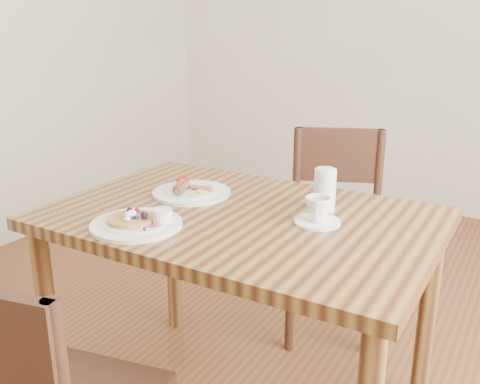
# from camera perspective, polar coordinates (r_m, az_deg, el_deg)

# --- Properties ---
(dining_table) EXTENTS (1.20, 0.80, 0.75)m
(dining_table) POSITION_cam_1_polar(r_m,az_deg,el_deg) (1.72, -0.00, -5.36)
(dining_table) COLOR olive
(dining_table) RESTS_ON ground
(chair_far) EXTENTS (0.55, 0.55, 0.88)m
(chair_far) POSITION_cam_1_polar(r_m,az_deg,el_deg) (2.35, 10.20, -3.22)
(chair_far) COLOR #3C2115
(chair_far) RESTS_ON ground
(pancake_plate) EXTENTS (0.27, 0.27, 0.06)m
(pancake_plate) POSITION_cam_1_polar(r_m,az_deg,el_deg) (1.60, -10.83, -3.17)
(pancake_plate) COLOR white
(pancake_plate) RESTS_ON dining_table
(breakfast_plate) EXTENTS (0.27, 0.27, 0.04)m
(breakfast_plate) POSITION_cam_1_polar(r_m,az_deg,el_deg) (1.87, -5.31, 0.10)
(breakfast_plate) COLOR white
(breakfast_plate) RESTS_ON dining_table
(teacup_saucer) EXTENTS (0.14, 0.14, 0.08)m
(teacup_saucer) POSITION_cam_1_polar(r_m,az_deg,el_deg) (1.61, 8.31, -2.10)
(teacup_saucer) COLOR white
(teacup_saucer) RESTS_ON dining_table
(water_glass) EXTENTS (0.07, 0.07, 0.13)m
(water_glass) POSITION_cam_1_polar(r_m,az_deg,el_deg) (1.71, 9.03, 0.24)
(water_glass) COLOR silver
(water_glass) RESTS_ON dining_table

